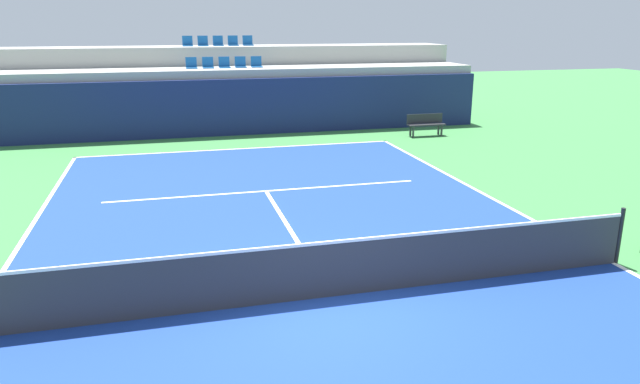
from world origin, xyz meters
TOP-DOWN VIEW (x-y plane):
  - ground_plane at (0.00, 0.00)m, footprint 80.00×80.00m
  - court_surface at (0.00, 0.00)m, footprint 11.00×24.00m
  - baseline_far at (0.00, 11.95)m, footprint 11.00×0.10m
  - sideline_right at (5.45, 0.00)m, footprint 0.10×24.00m
  - service_line_far at (0.00, 6.40)m, footprint 8.26×0.10m
  - centre_service_line at (0.00, 3.20)m, footprint 0.10×6.40m
  - back_wall at (0.00, 14.71)m, footprint 20.84×0.30m
  - stands_tier_lower at (0.00, 16.06)m, footprint 20.84×2.40m
  - stands_tier_upper at (0.00, 18.46)m, footprint 20.84×2.40m
  - seating_row_lower at (0.00, 16.15)m, footprint 3.08×0.44m
  - seating_row_upper at (0.00, 18.55)m, footprint 3.08×0.44m
  - tennis_net at (0.00, 0.00)m, footprint 11.08×0.08m
  - player_bench at (7.39, 12.64)m, footprint 1.50×0.40m

SIDE VIEW (x-z plane):
  - ground_plane at x=0.00m, z-range 0.00..0.00m
  - court_surface at x=0.00m, z-range 0.00..0.01m
  - baseline_far at x=0.00m, z-range 0.01..0.01m
  - sideline_right at x=5.45m, z-range 0.01..0.01m
  - service_line_far at x=0.00m, z-range 0.01..0.01m
  - centre_service_line at x=0.00m, z-range 0.01..0.01m
  - player_bench at x=7.39m, z-range 0.08..0.93m
  - tennis_net at x=0.00m, z-range -0.03..1.04m
  - back_wall at x=0.00m, z-range 0.00..2.19m
  - stands_tier_lower at x=0.00m, z-range 0.00..2.52m
  - stands_tier_upper at x=0.00m, z-range 0.00..3.30m
  - seating_row_lower at x=0.00m, z-range 2.42..2.86m
  - seating_row_upper at x=0.00m, z-range 3.20..3.64m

